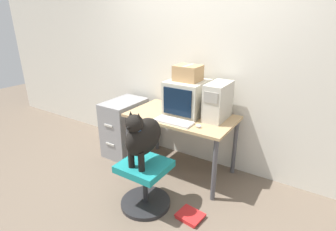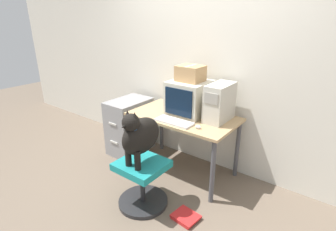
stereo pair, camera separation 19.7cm
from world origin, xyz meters
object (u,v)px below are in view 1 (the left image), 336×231
object	(u,v)px
office_chair	(145,183)
book_stack_floor	(190,216)
filing_cabinet	(125,127)
cardboard_box	(188,73)
keyboard	(174,121)
dog	(142,136)
crt_monitor	(187,97)
pc_tower	(218,101)

from	to	relation	value
office_chair	book_stack_floor	size ratio (longest dim) A/B	1.97
filing_cabinet	cardboard_box	bearing A→B (deg)	6.78
office_chair	keyboard	bearing A→B (deg)	87.65
filing_cabinet	book_stack_floor	size ratio (longest dim) A/B	2.92
dog	cardboard_box	bearing A→B (deg)	90.54
keyboard	filing_cabinet	distance (m)	1.04
dog	filing_cabinet	xyz separation A→B (m)	(-0.92, 0.76, -0.41)
book_stack_floor	filing_cabinet	bearing A→B (deg)	154.05
crt_monitor	pc_tower	world-z (taller)	pc_tower
crt_monitor	cardboard_box	distance (m)	0.28
pc_tower	office_chair	xyz separation A→B (m)	(-0.37, -0.87, -0.68)
pc_tower	crt_monitor	bearing A→B (deg)	-177.45
filing_cabinet	dog	bearing A→B (deg)	-39.63
pc_tower	book_stack_floor	size ratio (longest dim) A/B	1.59
pc_tower	keyboard	xyz separation A→B (m)	(-0.35, -0.36, -0.19)
keyboard	filing_cabinet	size ratio (longest dim) A/B	0.56
pc_tower	book_stack_floor	xyz separation A→B (m)	(0.11, -0.80, -0.93)
dog	filing_cabinet	size ratio (longest dim) A/B	0.75
pc_tower	dog	size ratio (longest dim) A/B	0.73
keyboard	dog	bearing A→B (deg)	-92.30
keyboard	filing_cabinet	world-z (taller)	keyboard
dog	filing_cabinet	distance (m)	1.26
pc_tower	keyboard	distance (m)	0.53
pc_tower	book_stack_floor	world-z (taller)	pc_tower
filing_cabinet	keyboard	bearing A→B (deg)	-14.25
office_chair	filing_cabinet	distance (m)	1.19
pc_tower	office_chair	distance (m)	1.16
cardboard_box	book_stack_floor	world-z (taller)	cardboard_box
office_chair	book_stack_floor	xyz separation A→B (m)	(0.48, 0.07, -0.24)
keyboard	dog	distance (m)	0.52
book_stack_floor	cardboard_box	bearing A→B (deg)	121.78
crt_monitor	cardboard_box	world-z (taller)	cardboard_box
dog	cardboard_box	distance (m)	0.97
pc_tower	book_stack_floor	distance (m)	1.23
filing_cabinet	pc_tower	bearing A→B (deg)	5.37
keyboard	dog	xyz separation A→B (m)	(-0.02, -0.52, 0.03)
crt_monitor	keyboard	bearing A→B (deg)	-85.14
filing_cabinet	book_stack_floor	xyz separation A→B (m)	(1.39, -0.68, -0.36)
office_chair	cardboard_box	size ratio (longest dim) A/B	1.80
book_stack_floor	crt_monitor	bearing A→B (deg)	121.91
crt_monitor	dog	world-z (taller)	crt_monitor
pc_tower	filing_cabinet	world-z (taller)	pc_tower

